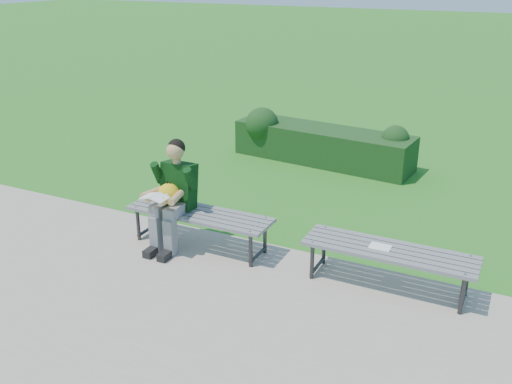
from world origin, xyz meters
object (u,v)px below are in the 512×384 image
hedge (319,142)px  bench_right (389,254)px  seated_boy (173,192)px  paper_sheet (380,247)px  bench_left (200,216)px

hedge → bench_right: 4.24m
bench_right → seated_boy: seated_boy is taller
hedge → seated_boy: bearing=-96.8°
bench_right → paper_sheet: bearing=-180.0°
seated_boy → hedge: bearing=83.2°
hedge → bench_left: size_ratio=1.78×
bench_right → paper_sheet: (-0.10, -0.00, 0.06)m
hedge → bench_left: hedge is taller
paper_sheet → hedge: bearing=118.9°
bench_left → seated_boy: seated_boy is taller
paper_sheet → bench_left: bearing=-178.4°
bench_right → bench_left: bearing=-178.5°
bench_right → paper_sheet: 0.12m
hedge → bench_left: (-0.15, -3.73, 0.07)m
bench_left → paper_sheet: bench_left is taller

